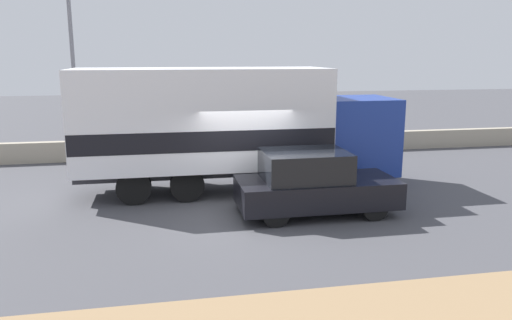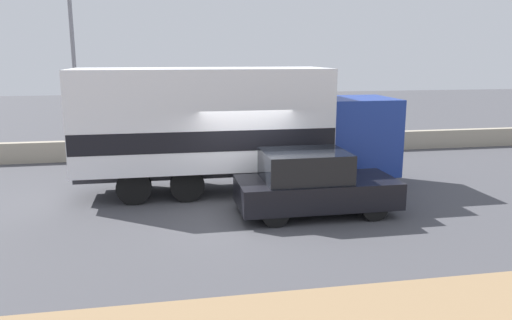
{
  "view_description": "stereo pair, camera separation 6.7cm",
  "coord_description": "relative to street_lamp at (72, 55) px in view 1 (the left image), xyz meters",
  "views": [
    {
      "loc": [
        -2.24,
        -11.89,
        3.96
      ],
      "look_at": [
        0.24,
        0.98,
        1.17
      ],
      "focal_mm": 35.0,
      "sensor_mm": 36.0,
      "label": 1
    },
    {
      "loc": [
        -2.18,
        -11.9,
        3.96
      ],
      "look_at": [
        0.24,
        0.98,
        1.17
      ],
      "focal_mm": 35.0,
      "sensor_mm": 36.0,
      "label": 2
    }
  ],
  "objects": [
    {
      "name": "ground_plane",
      "position": [
        5.1,
        -6.31,
        -3.93
      ],
      "size": [
        80.0,
        80.0,
        0.0
      ],
      "primitive_type": "plane",
      "color": "#47474C"
    },
    {
      "name": "stone_wall_backdrop",
      "position": [
        5.1,
        1.17,
        -3.55
      ],
      "size": [
        60.0,
        0.35,
        0.77
      ],
      "color": "#A39984",
      "rests_on": "ground_plane"
    },
    {
      "name": "street_lamp",
      "position": [
        0.0,
        0.0,
        0.0
      ],
      "size": [
        0.56,
        0.28,
        6.77
      ],
      "color": "slate",
      "rests_on": "ground_plane"
    },
    {
      "name": "box_truck",
      "position": [
        4.72,
        -4.04,
        -1.98
      ],
      "size": [
        9.26,
        2.47,
        3.58
      ],
      "color": "navy",
      "rests_on": "ground_plane"
    },
    {
      "name": "car_hatchback",
      "position": [
        6.54,
        -6.62,
        -3.15
      ],
      "size": [
        3.97,
        1.78,
        1.62
      ],
      "color": "black",
      "rests_on": "ground_plane"
    }
  ]
}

